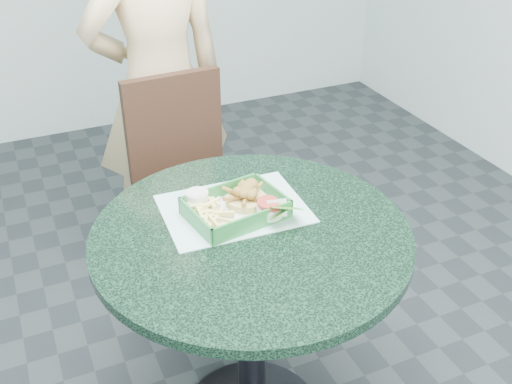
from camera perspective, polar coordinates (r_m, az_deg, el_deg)
name	(u,v)px	position (r m, az deg, el deg)	size (l,w,h in m)	color
cafe_table	(251,285)	(1.72, -0.44, -8.81)	(0.86, 0.86, 0.75)	black
dining_chair	(185,181)	(2.31, -6.80, 1.05)	(0.38, 0.38, 0.93)	#573020
diner_person	(158,74)	(2.44, -9.28, 11.06)	(0.63, 0.41, 1.72)	#E3BD89
placemat	(234,214)	(1.70, -2.12, -2.15)	(0.40, 0.30, 0.00)	#B3E6E0
food_basket	(236,217)	(1.67, -1.94, -2.38)	(0.26, 0.19, 0.05)	#298038
crab_sandwich	(248,200)	(1.68, -0.78, -0.78)	(0.11, 0.11, 0.07)	tan
fries_pile	(211,216)	(1.64, -4.33, -2.34)	(0.10, 0.11, 0.04)	#FFEB83
sauce_ramekin	(199,200)	(1.68, -5.42, -0.73)	(0.06, 0.06, 0.04)	white
garnish_cup	(272,218)	(1.62, 1.51, -2.48)	(0.11, 0.10, 0.04)	beige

